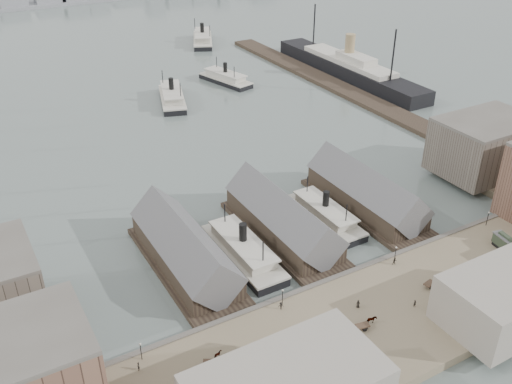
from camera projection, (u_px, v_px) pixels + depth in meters
ground at (322, 272)px, 128.94m from camera, size 900.00×900.00×0.00m
quay at (381, 321)px, 113.34m from camera, size 180.00×30.00×2.00m
seawall at (336, 280)px, 124.45m from camera, size 180.00×1.20×2.30m
east_wharf at (350, 93)px, 230.21m from camera, size 10.00×180.00×1.60m
ferry_shed_west at (185, 250)px, 128.16m from camera, size 14.00×42.00×12.60m
ferry_shed_center at (283, 220)px, 139.40m from camera, size 14.00×42.00×12.60m
ferry_shed_east at (366, 194)px, 150.63m from camera, size 14.00×42.00×12.60m
warehouse_east_back at (485, 146)px, 164.97m from camera, size 28.00×20.00×15.00m
street_bldg_center at (505, 299)px, 109.97m from camera, size 24.00×16.00×10.00m
lamp_post_far_w at (141, 348)px, 101.88m from camera, size 0.44×0.44×3.92m
lamp_post_near_w at (283, 294)px, 114.85m from camera, size 0.44×0.44×3.92m
lamp_post_near_e at (396, 251)px, 127.81m from camera, size 0.44×0.44×3.92m
lamp_post_far_e at (488, 216)px, 140.78m from camera, size 0.44×0.44×3.92m
far_shore at (26, 0)px, 378.42m from camera, size 500.00×40.00×15.72m
ferry_docked_west at (243, 250)px, 132.20m from camera, size 8.46×28.20×10.07m
ferry_docked_east at (325, 214)px, 146.35m from camera, size 7.80×26.01×9.29m
ferry_open_near at (172, 96)px, 221.44m from camera, size 17.28×30.52×10.44m
ferry_open_mid at (225, 78)px, 241.81m from camera, size 14.43×27.35×9.36m
ferry_open_far at (203, 38)px, 297.00m from camera, size 21.40×32.29×11.15m
ocean_steamer at (348, 67)px, 249.22m from camera, size 12.55×91.70×18.34m
tram at (509, 247)px, 130.96m from camera, size 3.87×9.68×3.35m
horse_cart_left at (215, 357)px, 102.61m from camera, size 4.60×3.47×1.44m
horse_cart_center at (369, 322)px, 110.53m from camera, size 5.03×2.03×1.69m
horse_cart_right at (437, 282)px, 121.16m from camera, size 4.80×2.44×1.61m
pedestrian_0 at (138, 366)px, 100.56m from camera, size 0.74×0.80×1.78m
pedestrian_2 at (281, 306)px, 114.61m from camera, size 1.24×1.06×1.67m
pedestrian_3 at (331, 361)px, 101.74m from camera, size 0.97×0.48×1.61m
pedestrian_4 at (358, 304)px, 115.04m from camera, size 1.02×0.91×1.75m
pedestrian_5 at (415, 303)px, 115.26m from camera, size 0.60×0.45×1.60m
pedestrian_6 at (395, 261)px, 127.56m from camera, size 1.04×0.91×1.81m
pedestrian_7 at (464, 280)px, 121.81m from camera, size 1.11×0.77×1.56m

